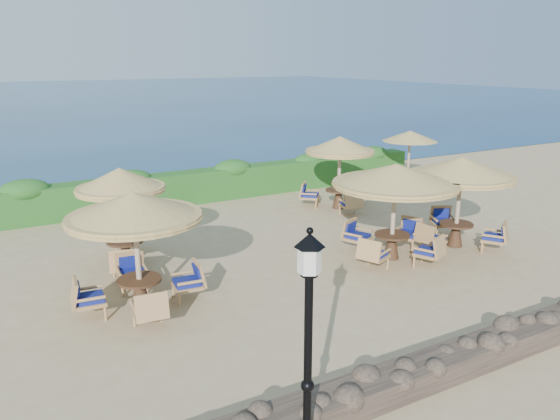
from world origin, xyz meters
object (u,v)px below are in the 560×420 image
object	(u,v)px
extra_parasol	(410,136)
cafe_set_4	(340,159)
cafe_set_0	(136,229)
cafe_set_3	(121,197)
lamp_post	(308,362)
cafe_set_2	(460,181)
cafe_set_1	(395,190)

from	to	relation	value
extra_parasol	cafe_set_4	size ratio (longest dim) A/B	0.89
cafe_set_0	cafe_set_3	distance (m)	2.80
extra_parasol	cafe_set_4	distance (m)	4.85
lamp_post	cafe_set_2	distance (m)	10.12
cafe_set_0	lamp_post	bearing A→B (deg)	-83.50
cafe_set_1	cafe_set_2	bearing A→B (deg)	-3.31
extra_parasol	cafe_set_1	bearing A→B (deg)	-134.69
cafe_set_3	lamp_post	bearing A→B (deg)	-88.06
cafe_set_0	cafe_set_4	xyz separation A→B (m)	(8.65, 4.73, -0.01)
extra_parasol	cafe_set_2	world-z (taller)	cafe_set_2
cafe_set_1	cafe_set_2	size ratio (longest dim) A/B	1.12
cafe_set_0	cafe_set_4	bearing A→B (deg)	28.68
cafe_set_0	cafe_set_1	world-z (taller)	same
cafe_set_2	cafe_set_1	bearing A→B (deg)	176.69
extra_parasol	cafe_set_1	size ratio (longest dim) A/B	0.71
lamp_post	cafe_set_4	distance (m)	13.25
extra_parasol	cafe_set_2	xyz separation A→B (m)	(-4.06, -6.57, -0.21)
lamp_post	cafe_set_1	world-z (taller)	lamp_post
cafe_set_0	cafe_set_2	xyz separation A→B (m)	(9.20, -0.41, 0.11)
cafe_set_4	cafe_set_3	bearing A→B (deg)	-166.67
lamp_post	cafe_set_2	bearing A→B (deg)	32.44
lamp_post	cafe_set_3	world-z (taller)	lamp_post
cafe_set_3	cafe_set_4	distance (m)	8.50
cafe_set_2	cafe_set_4	size ratio (longest dim) A/B	1.12
cafe_set_0	cafe_set_4	distance (m)	9.86
extra_parasol	cafe_set_0	size ratio (longest dim) A/B	0.83
cafe_set_0	cafe_set_1	bearing A→B (deg)	-2.32
cafe_set_4	cafe_set_0	bearing A→B (deg)	-151.32
extra_parasol	lamp_post	bearing A→B (deg)	-136.40
lamp_post	cafe_set_0	distance (m)	5.88
cafe_set_0	cafe_set_2	world-z (taller)	same
lamp_post	cafe_set_3	bearing A→B (deg)	91.94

